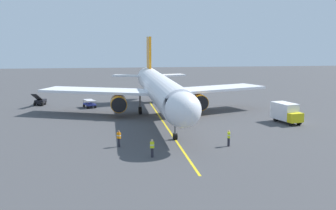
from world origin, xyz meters
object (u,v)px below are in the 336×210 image
at_px(airplane, 160,89).
at_px(belt_loader_portside, 40,101).
at_px(ground_crew_loader, 229,138).
at_px(box_truck_near_nose, 286,113).
at_px(ground_crew_marshaller, 152,148).
at_px(baggage_cart_starboard_side, 90,104).
at_px(ground_crew_wing_walker, 119,138).

relative_size(airplane, belt_loader_portside, 8.56).
bearing_deg(ground_crew_loader, box_truck_near_nose, -135.95).
bearing_deg(ground_crew_marshaller, ground_crew_loader, -160.66).
bearing_deg(ground_crew_marshaller, baggage_cart_starboard_side, -76.76).
xyz_separation_m(ground_crew_loader, belt_loader_portside, (23.71, -30.96, -0.17)).
relative_size(ground_crew_wing_walker, ground_crew_loader, 1.00).
relative_size(airplane, box_truck_near_nose, 8.17).
bearing_deg(baggage_cart_starboard_side, ground_crew_loader, 119.39).
xyz_separation_m(box_truck_near_nose, belt_loader_portside, (34.78, -20.26, -0.67)).
relative_size(airplane, baggage_cart_starboard_side, 13.73).
height_order(ground_crew_marshaller, belt_loader_portside, belt_loader_portside).
bearing_deg(airplane, box_truck_near_nose, 157.32).
relative_size(belt_loader_portside, baggage_cart_starboard_side, 1.60).
distance_m(ground_crew_marshaller, baggage_cart_starboard_side, 30.90).
relative_size(ground_crew_loader, box_truck_near_nose, 0.35).
bearing_deg(ground_crew_loader, ground_crew_wing_walker, -7.07).
distance_m(box_truck_near_nose, baggage_cart_starboard_side, 31.11).
xyz_separation_m(ground_crew_wing_walker, baggage_cart_starboard_side, (4.10, -25.79, -0.23)).
bearing_deg(ground_crew_marshaller, ground_crew_wing_walker, -55.16).
bearing_deg(belt_loader_portside, ground_crew_marshaller, 114.57).
relative_size(box_truck_near_nose, belt_loader_portside, 1.05).
height_order(ground_crew_marshaller, ground_crew_loader, same).
bearing_deg(box_truck_near_nose, airplane, -22.68).
height_order(airplane, baggage_cart_starboard_side, airplane).
bearing_deg(ground_crew_marshaller, belt_loader_portside, -65.43).
bearing_deg(ground_crew_loader, baggage_cart_starboard_side, -60.61).
distance_m(airplane, ground_crew_wing_walker, 17.47).
bearing_deg(ground_crew_loader, airplane, -73.98).
distance_m(ground_crew_wing_walker, box_truck_near_nose, 24.15).
xyz_separation_m(belt_loader_portside, baggage_cart_starboard_side, (-8.40, 3.78, -0.06)).
distance_m(ground_crew_wing_walker, baggage_cart_starboard_side, 26.12).
xyz_separation_m(airplane, ground_crew_loader, (-5.00, 17.41, -3.12)).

